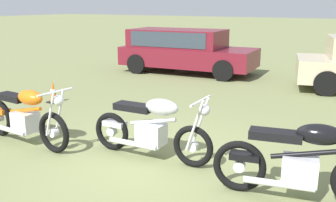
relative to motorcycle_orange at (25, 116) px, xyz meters
The scene contains 6 objects.
ground_plane 2.28m from the motorcycle_orange, 10.11° to the left, with size 120.00×120.00×0.00m, color olive.
motorcycle_orange is the anchor object (origin of this frame).
motorcycle_silver 2.18m from the motorcycle_orange, 13.99° to the left, with size 2.02×0.64×1.02m.
motorcycle_black 4.32m from the motorcycle_orange, ahead, with size 1.99×0.79×1.02m.
car_burgundy 7.43m from the motorcycle_orange, 97.97° to the left, with size 4.52×2.17×1.43m.
traffic_cone 2.79m from the motorcycle_orange, 127.53° to the left, with size 0.25×0.25×0.52m.
Camera 1 is at (2.90, -4.45, 2.26)m, focal length 41.54 mm.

